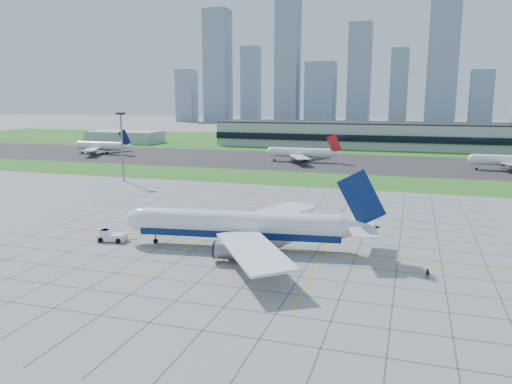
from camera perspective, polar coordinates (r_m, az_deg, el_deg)
ground at (r=107.42m, az=-1.50°, el=-5.96°), size 1400.00×1400.00×0.00m
grass_median at (r=192.75m, az=7.24°, el=1.41°), size 700.00×35.00×0.04m
asphalt_taxiway at (r=246.53m, az=9.55°, el=3.36°), size 700.00×75.00×0.04m
grass_far at (r=355.22m, az=12.07°, el=5.47°), size 700.00×145.00×0.04m
apron_markings at (r=117.44m, az=0.46°, el=-4.49°), size 120.00×130.00×0.03m
terminal at (r=328.02m, az=18.69°, el=6.11°), size 260.00×43.00×15.80m
service_block at (r=364.19m, az=-14.75°, el=6.10°), size 50.00×25.00×8.00m
light_mast at (r=193.10m, az=-15.09°, el=5.98°), size 2.50×2.50×25.60m
city_skyline at (r=619.39m, az=13.93°, el=12.98°), size 523.00×32.40×160.00m
airliner at (r=103.59m, az=-1.64°, el=-3.89°), size 54.48×54.87×17.20m
pushback_tug at (r=113.71m, az=-16.25°, el=-4.87°), size 9.10×3.83×2.50m
crew_near at (r=117.67m, az=-17.24°, el=-4.56°), size 0.61×0.69×1.60m
crew_far at (r=91.87m, az=19.02°, el=-8.85°), size 1.10×0.98×1.89m
distant_jet_0 at (r=293.26m, az=-17.24°, el=5.05°), size 33.18×42.66×14.08m
distant_jet_1 at (r=246.06m, az=5.21°, el=4.50°), size 34.91×42.66×14.08m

